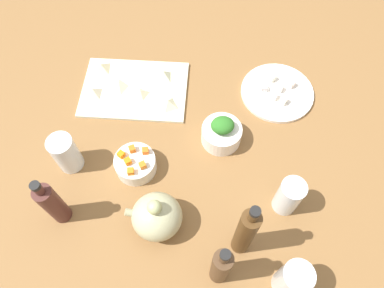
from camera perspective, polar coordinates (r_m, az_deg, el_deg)
tabletop at (r=113.99cm, az=-0.00°, el=-1.58°), size 190.00×190.00×3.00cm
cutting_board at (r=126.86cm, az=-9.07°, el=8.56°), size 35.88×25.50×1.00cm
plate_tofu at (r=127.73cm, az=13.31°, el=7.96°), size 24.68×24.68×1.20cm
bowl_greens at (r=112.39cm, az=4.67°, el=1.53°), size 12.40×12.40×6.41cm
bowl_carrots at (r=109.06cm, az=-8.92°, el=-3.16°), size 12.27×12.27×5.37cm
teapot at (r=98.60cm, az=-5.61°, el=-11.30°), size 15.40×13.37×15.38cm
bottle_0 at (r=91.29cm, az=4.59°, el=-18.78°), size 4.78×4.78×23.91cm
bottle_1 at (r=102.67cm, az=-21.20°, el=-8.77°), size 5.01×5.01×21.99cm
bottle_2 at (r=91.27cm, az=8.44°, el=-13.66°), size 4.77×4.77×28.82cm
drinking_glass_0 at (r=96.67cm, az=15.57°, el=-19.98°), size 7.50×7.50×14.26cm
drinking_glass_1 at (r=103.02cm, az=15.06°, el=-7.99°), size 6.89×6.89×13.16cm
drinking_glass_2 at (r=111.25cm, az=-19.35°, el=-1.39°), size 7.42×7.42×13.20cm
carrot_cube_0 at (r=104.58cm, az=-7.83°, el=-3.34°), size 2.46×2.46×1.80cm
carrot_cube_1 at (r=105.80cm, az=-10.12°, el=-2.71°), size 2.50×2.50×1.80cm
carrot_cube_2 at (r=107.47cm, az=-9.46°, el=-0.78°), size 2.39×2.39×1.80cm
carrot_cube_3 at (r=107.18cm, az=-11.14°, el=-1.63°), size 2.49×2.49×1.80cm
carrot_cube_4 at (r=104.25cm, az=-9.67°, el=-4.30°), size 2.03×2.03×1.80cm
carrot_cube_5 at (r=106.60cm, az=-7.38°, el=-1.08°), size 2.06×2.06×1.80cm
chopped_greens_mound at (r=107.84cm, az=4.87°, el=2.98°), size 7.98×7.20×4.28cm
tofu_cube_0 at (r=128.95cm, az=15.42°, el=9.16°), size 3.11×3.11×2.20cm
tofu_cube_1 at (r=125.70cm, az=11.24°, el=8.69°), size 2.57×2.57×2.20cm
tofu_cube_2 at (r=124.00cm, az=14.29°, el=6.68°), size 3.09×3.09×2.20cm
tofu_cube_3 at (r=124.32cm, az=12.78°, el=7.41°), size 2.86×2.86×2.20cm
tofu_cube_4 at (r=129.13cm, az=12.56°, el=10.22°), size 3.11×3.11×2.20cm
tofu_cube_5 at (r=126.80cm, az=13.65°, el=8.59°), size 2.91×2.91×2.20cm
dumpling_0 at (r=126.90cm, az=-15.34°, el=8.01°), size 6.76×6.76×2.54cm
dumpling_1 at (r=126.83cm, az=-11.44°, el=9.11°), size 5.77×6.14×2.14cm
dumpling_2 at (r=119.74cm, az=-3.79°, el=6.48°), size 6.48×6.23×2.80cm
dumpling_3 at (r=127.14cm, az=-4.51°, el=10.96°), size 6.87×6.85×3.14cm
dumpling_4 at (r=132.96cm, az=-14.13°, el=11.74°), size 7.32×7.44×2.79cm
dumpling_5 at (r=123.59cm, az=-8.15°, el=8.10°), size 5.82×5.50×2.39cm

